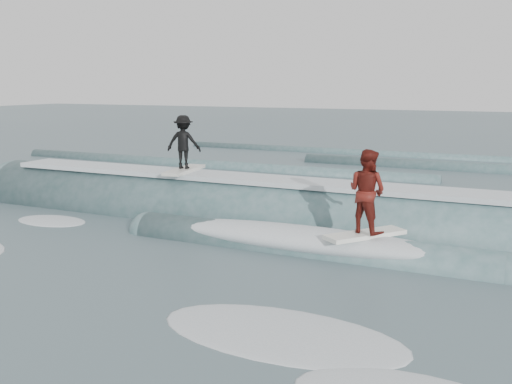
% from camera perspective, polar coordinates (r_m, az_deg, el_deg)
% --- Properties ---
extents(ground, '(160.00, 160.00, 0.00)m').
position_cam_1_polar(ground, '(12.38, -7.61, -8.07)').
color(ground, '#425760').
rests_on(ground, ground).
extents(breaking_wave, '(22.22, 4.04, 2.53)m').
position_cam_1_polar(breaking_wave, '(16.21, 1.77, -3.30)').
color(breaking_wave, '#375B5D').
rests_on(breaking_wave, ground).
extents(surfer_black, '(1.17, 2.05, 1.72)m').
position_cam_1_polar(surfer_black, '(17.47, -7.25, 4.71)').
color(surfer_black, silver).
rests_on(surfer_black, ground).
extents(surfer_red, '(1.67, 1.91, 2.02)m').
position_cam_1_polar(surfer_red, '(13.13, 11.01, -0.27)').
color(surfer_red, white).
rests_on(surfer_red, ground).
extents(whitewater, '(14.48, 7.36, 0.10)m').
position_cam_1_polar(whitewater, '(11.74, -12.42, -9.29)').
color(whitewater, white).
rests_on(whitewater, ground).
extents(far_swells, '(36.82, 8.65, 0.80)m').
position_cam_1_polar(far_swells, '(28.43, 12.38, 2.48)').
color(far_swells, '#375B5D').
rests_on(far_swells, ground).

